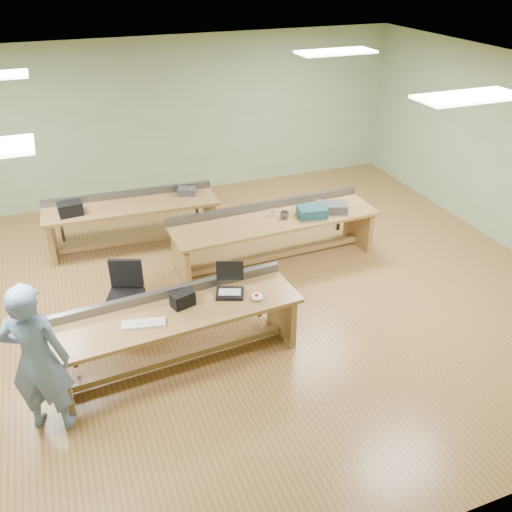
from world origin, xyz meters
name	(u,v)px	position (x,y,z in m)	size (l,w,h in m)	color
floor	(215,299)	(0.00, 0.00, 0.00)	(10.00, 10.00, 0.00)	#926037
ceiling	(205,83)	(0.00, 0.00, 3.00)	(10.00, 10.00, 0.00)	silver
wall_back	(149,121)	(0.00, 4.00, 1.50)	(10.00, 0.04, 3.00)	#91AB81
wall_front	(379,427)	(0.00, -4.00, 1.50)	(10.00, 0.04, 3.00)	#91AB81
fluor_panels	(206,86)	(0.00, 0.00, 2.97)	(6.20, 3.50, 0.03)	white
workbench_front	(178,324)	(-0.77, -1.11, 0.56)	(2.92, 0.96, 0.86)	olive
workbench_mid	(274,228)	(1.21, 0.73, 0.56)	(3.27, 0.97, 0.86)	olive
workbench_back	(132,215)	(-0.77, 2.03, 0.55)	(2.80, 0.88, 0.86)	olive
person	(37,359)	(-2.28, -1.60, 0.87)	(0.64, 0.42, 1.75)	#677CA8
laptop_base	(230,293)	(-0.11, -1.03, 0.77)	(0.33, 0.27, 0.04)	black
laptop_screen	(230,271)	(-0.06, -0.91, 1.01)	(0.33, 0.02, 0.26)	black
keyboard	(144,324)	(-1.18, -1.25, 0.76)	(0.48, 0.16, 0.03)	beige
trackball_mouse	(257,296)	(0.17, -1.23, 0.78)	(0.14, 0.17, 0.07)	white
camera_bag	(183,299)	(-0.69, -1.05, 0.84)	(0.26, 0.17, 0.18)	black
task_chair	(127,306)	(-1.24, -0.22, 0.34)	(0.65, 0.65, 0.93)	black
parts_bin_teal	(312,212)	(1.76, 0.57, 0.83)	(0.43, 0.32, 0.15)	#163E49
parts_bin_grey	(331,207)	(2.13, 0.63, 0.82)	(0.48, 0.31, 0.13)	#38383B
mug	(285,215)	(1.34, 0.65, 0.80)	(0.14, 0.14, 0.11)	#38383B
drinks_can	(271,213)	(1.18, 0.78, 0.81)	(0.07, 0.07, 0.12)	silver
storage_box_back	(70,209)	(-1.70, 1.95, 0.85)	(0.36, 0.25, 0.20)	black
tray_back	(187,191)	(0.18, 2.07, 0.81)	(0.29, 0.21, 0.12)	#38383B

